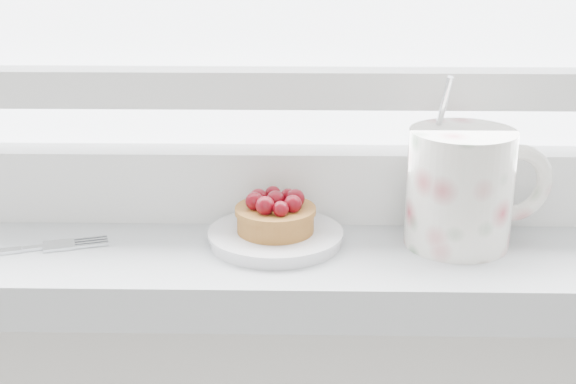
{
  "coord_description": "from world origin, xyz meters",
  "views": [
    {
      "loc": [
        0.02,
        1.22,
        1.22
      ],
      "look_at": [
        0.0,
        1.88,
        1.0
      ],
      "focal_mm": 50.0,
      "sensor_mm": 36.0,
      "label": 1
    }
  ],
  "objects_px": {
    "raspberry_tart": "(275,214)",
    "floral_mug": "(464,186)",
    "fork": "(4,251)",
    "saucer": "(276,237)"
  },
  "relations": [
    {
      "from": "saucer",
      "to": "raspberry_tart",
      "type": "relative_size",
      "value": 1.69
    },
    {
      "from": "raspberry_tart",
      "to": "fork",
      "type": "bearing_deg",
      "value": -173.33
    },
    {
      "from": "floral_mug",
      "to": "fork",
      "type": "xyz_separation_m",
      "value": [
        -0.41,
        -0.03,
        -0.05
      ]
    },
    {
      "from": "floral_mug",
      "to": "fork",
      "type": "height_order",
      "value": "floral_mug"
    },
    {
      "from": "saucer",
      "to": "fork",
      "type": "distance_m",
      "value": 0.24
    },
    {
      "from": "raspberry_tart",
      "to": "floral_mug",
      "type": "xyz_separation_m",
      "value": [
        0.17,
        0.0,
        0.03
      ]
    },
    {
      "from": "raspberry_tart",
      "to": "saucer",
      "type": "bearing_deg",
      "value": 95.57
    },
    {
      "from": "raspberry_tart",
      "to": "floral_mug",
      "type": "height_order",
      "value": "floral_mug"
    },
    {
      "from": "floral_mug",
      "to": "fork",
      "type": "distance_m",
      "value": 0.41
    },
    {
      "from": "raspberry_tart",
      "to": "floral_mug",
      "type": "distance_m",
      "value": 0.17
    }
  ]
}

